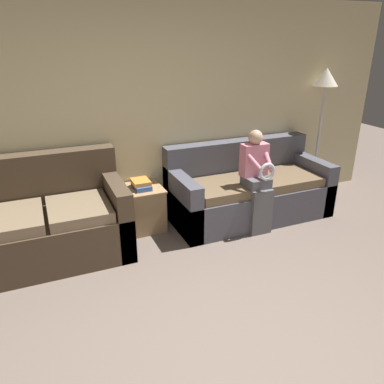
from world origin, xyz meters
TOP-DOWN VIEW (x-y plane):
  - wall_back at (0.00, 2.72)m, footprint 6.93×0.06m
  - couch_main at (1.28, 2.26)m, footprint 1.97×0.88m
  - couch_side at (-1.10, 2.23)m, footprint 1.58×0.93m
  - child_left_seated at (1.16, 1.90)m, footprint 0.31×0.37m
  - side_shelf at (-0.04, 2.43)m, footprint 0.47×0.48m
  - book_stack at (-0.05, 2.42)m, footprint 0.19×0.29m
  - floor_lamp at (2.50, 2.48)m, footprint 0.32×0.32m

SIDE VIEW (x-z plane):
  - side_shelf at x=-0.04m, z-range 0.01..0.52m
  - couch_main at x=1.28m, z-range -0.13..0.78m
  - couch_side at x=-1.10m, z-range -0.15..0.86m
  - book_stack at x=-0.05m, z-range 0.52..0.61m
  - child_left_seated at x=1.16m, z-range 0.05..1.22m
  - wall_back at x=0.00m, z-range 0.00..2.55m
  - floor_lamp at x=2.50m, z-range 0.61..2.36m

